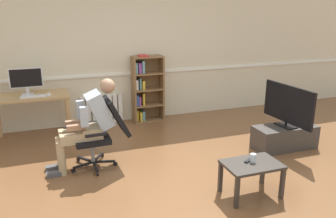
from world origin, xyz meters
name	(u,v)px	position (x,y,z in m)	size (l,w,h in m)	color
ground_plane	(179,181)	(0.00, 0.00, 0.00)	(18.00, 18.00, 0.00)	brown
back_wall	(128,50)	(0.00, 2.65, 1.35)	(12.00, 0.13, 2.70)	beige
computer_desk	(31,102)	(-1.76, 2.15, 0.64)	(1.19, 0.61, 0.76)	tan
imac_monitor	(26,79)	(-1.80, 2.23, 1.01)	(0.52, 0.14, 0.43)	silver
keyboard	(34,96)	(-1.71, 2.01, 0.77)	(0.39, 0.12, 0.02)	white
computer_mouse	(49,94)	(-1.47, 2.03, 0.77)	(0.06, 0.10, 0.03)	white
bookshelf	(146,89)	(0.26, 2.44, 0.63)	(0.58, 0.29, 1.28)	brown
radiator	(102,110)	(-0.57, 2.54, 0.27)	(0.77, 0.08, 0.55)	white
office_chair	(103,130)	(-0.82, 0.79, 0.52)	(0.83, 0.62, 0.96)	black
person_seated	(88,122)	(-1.01, 0.78, 0.65)	(0.99, 0.40, 1.23)	tan
tv_stand	(285,137)	(1.93, 0.43, 0.18)	(0.98, 0.41, 0.36)	#3D3833
tv_screen	(288,105)	(1.94, 0.43, 0.70)	(0.23, 1.00, 0.64)	black
coffee_table	(252,168)	(0.67, -0.59, 0.34)	(0.65, 0.44, 0.41)	#332D28
drinking_glass	(253,158)	(0.70, -0.56, 0.46)	(0.07, 0.07, 0.10)	silver
spare_remote	(249,160)	(0.66, -0.53, 0.42)	(0.04, 0.15, 0.02)	black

